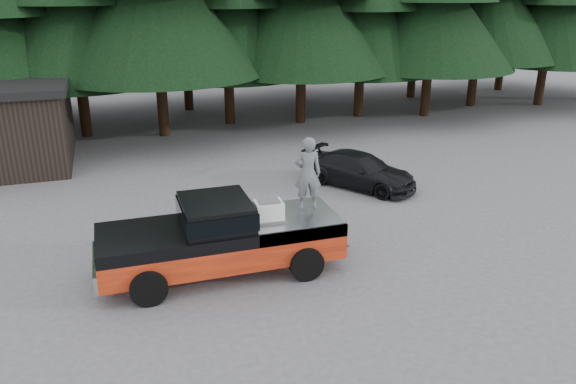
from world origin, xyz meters
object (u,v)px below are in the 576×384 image
object	(u,v)px
man_on_bed	(308,173)
pickup_truck	(222,248)
air_compressor	(269,211)
parked_car	(360,170)

from	to	relation	value
man_on_bed	pickup_truck	bearing A→B (deg)	16.30
air_compressor	man_on_bed	world-z (taller)	man_on_bed
pickup_truck	air_compressor	distance (m)	1.47
air_compressor	man_on_bed	bearing A→B (deg)	23.77
man_on_bed	air_compressor	bearing A→B (deg)	31.45
parked_car	man_on_bed	bearing A→B (deg)	-163.89
pickup_truck	man_on_bed	bearing A→B (deg)	5.92
man_on_bed	parked_car	size ratio (longest dim) A/B	0.46
pickup_truck	parked_car	size ratio (longest dim) A/B	1.47
pickup_truck	air_compressor	world-z (taller)	air_compressor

